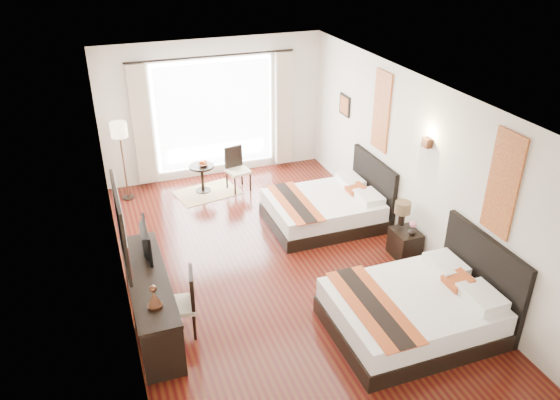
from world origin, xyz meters
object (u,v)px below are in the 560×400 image
object	(u,v)px
desk_chair	(181,314)
floor_lamp	(120,135)
bed_near	(417,309)
console_desk	(151,300)
vase	(413,229)
bed_far	(328,208)
window_chair	(238,177)
television	(141,240)
side_table	(202,178)
table_lamp	(403,209)
nightstand	(405,244)
fruit_bowl	(203,165)

from	to	relation	value
desk_chair	floor_lamp	size ratio (longest dim) A/B	0.60
bed_near	console_desk	world-z (taller)	bed_near
bed_near	vase	bearing A→B (deg)	60.94
bed_far	desk_chair	distance (m)	3.58
bed_far	window_chair	bearing A→B (deg)	121.84
television	side_table	bearing A→B (deg)	-24.38
floor_lamp	console_desk	bearing A→B (deg)	-91.33
bed_far	television	size ratio (longest dim) A/B	2.62
vase	desk_chair	xyz separation A→B (m)	(-3.70, -0.45, -0.29)
console_desk	floor_lamp	bearing A→B (deg)	88.67
bed_far	television	world-z (taller)	television
table_lamp	vase	xyz separation A→B (m)	(0.04, -0.27, -0.21)
desk_chair	console_desk	bearing A→B (deg)	-32.60
bed_far	vase	xyz separation A→B (m)	(0.72, -1.53, 0.28)
nightstand	floor_lamp	world-z (taller)	floor_lamp
console_desk	side_table	xyz separation A→B (m)	(1.51, 3.63, -0.10)
console_desk	television	bearing A→B (deg)	87.92
desk_chair	bed_near	bearing A→B (deg)	171.47
bed_near	side_table	world-z (taller)	bed_near
console_desk	bed_far	bearing A→B (deg)	26.75
console_desk	fruit_bowl	xyz separation A→B (m)	(1.54, 3.59, 0.20)
bed_far	television	bearing A→B (deg)	-161.22
vase	console_desk	bearing A→B (deg)	-178.03
side_table	desk_chair	bearing A→B (deg)	-106.69
vase	window_chair	xyz separation A→B (m)	(-1.84, 3.34, -0.30)
television	window_chair	size ratio (longest dim) A/B	0.86
fruit_bowl	side_table	bearing A→B (deg)	130.56
bed_near	bed_far	xyz separation A→B (m)	(0.08, 2.97, -0.02)
console_desk	television	xyz separation A→B (m)	(0.02, 0.55, 0.59)
side_table	window_chair	bearing A→B (deg)	-12.64
table_lamp	fruit_bowl	world-z (taller)	table_lamp
vase	console_desk	xyz separation A→B (m)	(-4.03, -0.14, -0.19)
desk_chair	floor_lamp	distance (m)	4.27
desk_chair	side_table	distance (m)	4.11
bed_near	bed_far	bearing A→B (deg)	88.49
nightstand	television	xyz separation A→B (m)	(-3.99, 0.29, 0.74)
nightstand	console_desk	world-z (taller)	console_desk
side_table	nightstand	bearing A→B (deg)	-53.43
television	side_table	world-z (taller)	television
window_chair	vase	bearing A→B (deg)	16.49
nightstand	floor_lamp	xyz separation A→B (m)	(-3.93, 3.58, 1.06)
television	desk_chair	size ratio (longest dim) A/B	0.81
bed_near	desk_chair	bearing A→B (deg)	161.22
window_chair	table_lamp	bearing A→B (deg)	18.09
console_desk	desk_chair	world-z (taller)	desk_chair
table_lamp	television	size ratio (longest dim) A/B	0.54
console_desk	fruit_bowl	distance (m)	3.92
table_lamp	side_table	bearing A→B (deg)	127.65
bed_far	vase	distance (m)	1.72
nightstand	vase	xyz separation A→B (m)	(0.02, -0.12, 0.34)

